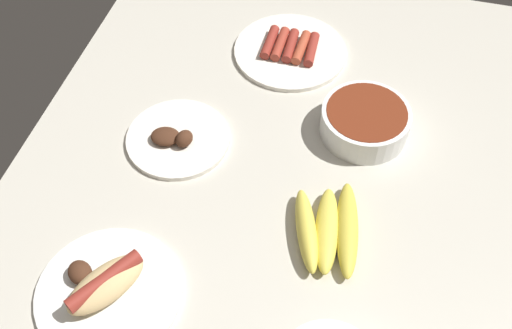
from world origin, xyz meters
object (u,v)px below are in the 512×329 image
object	(u,v)px
banana_bunch	(328,230)
bowl_chili	(365,121)
plate_hotdog_assembled	(106,288)
plate_grilled_meat	(177,138)
plate_sausages	(290,50)

from	to	relation	value
banana_bunch	bowl_chili	size ratio (longest dim) A/B	1.18
banana_bunch	plate_hotdog_assembled	distance (cm)	36.47
banana_bunch	bowl_chili	xyz separation A→B (cm)	(24.34, -2.44, 1.28)
plate_grilled_meat	plate_sausages	size ratio (longest dim) A/B	0.82
banana_bunch	plate_sausages	xyz separation A→B (cm)	(42.36, 15.84, -0.87)
plate_sausages	plate_hotdog_assembled	distance (cm)	63.28
plate_sausages	plate_hotdog_assembled	xyz separation A→B (cm)	(-61.41, 15.26, 0.95)
bowl_chili	banana_bunch	bearing A→B (deg)	174.28
plate_grilled_meat	banana_bunch	bearing A→B (deg)	-113.05
plate_grilled_meat	plate_hotdog_assembled	size ratio (longest dim) A/B	0.85
banana_bunch	plate_hotdog_assembled	bearing A→B (deg)	121.49
plate_hotdog_assembled	bowl_chili	bearing A→B (deg)	-37.69
plate_grilled_meat	bowl_chili	xyz separation A→B (cm)	(11.19, -33.35, 2.23)
bowl_chili	plate_hotdog_assembled	xyz separation A→B (cm)	(-43.40, 33.53, -1.20)
plate_grilled_meat	plate_hotdog_assembled	bearing A→B (deg)	179.66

